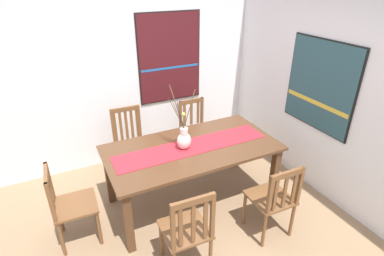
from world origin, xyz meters
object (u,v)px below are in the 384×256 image
chair_0 (196,129)px  painting_on_back_wall (170,58)px  centerpiece_vase (184,139)px  chair_4 (274,199)px  dining_table (192,154)px  painting_on_side_wall (320,86)px  chair_3 (187,230)px  chair_1 (69,204)px  chair_2 (130,142)px

chair_0 → painting_on_back_wall: (-0.21, 0.43, 0.99)m
centerpiece_vase → chair_4: (0.62, -0.86, -0.43)m
dining_table → painting_on_side_wall: bearing=-10.9°
dining_table → painting_on_side_wall: (1.55, -0.30, 0.69)m
chair_3 → chair_4: (0.99, 0.01, -0.01)m
dining_table → chair_0: size_ratio=2.20×
chair_1 → chair_2: size_ratio=0.93×
chair_0 → chair_1: bearing=-154.0°
painting_on_side_wall → painting_on_back_wall: bearing=127.4°
centerpiece_vase → chair_3: (-0.38, -0.87, -0.42)m
chair_3 → centerpiece_vase: bearing=66.7°
chair_1 → painting_on_back_wall: 2.38m
chair_0 → centerpiece_vase: bearing=-123.7°
painting_on_side_wall → chair_1: bearing=174.6°
chair_2 → painting_on_back_wall: painting_on_back_wall is taller
centerpiece_vase → chair_0: size_ratio=0.82×
chair_2 → chair_3: 1.77m
chair_3 → painting_on_side_wall: (2.02, 0.58, 0.88)m
chair_2 → chair_3: (0.02, -1.77, -0.02)m
centerpiece_vase → painting_on_back_wall: bearing=73.4°
chair_2 → chair_4: size_ratio=1.08×
dining_table → chair_2: size_ratio=2.04×
painting_on_back_wall → chair_3: bearing=-109.3°
dining_table → chair_2: chair_2 is taller
painting_on_back_wall → painting_on_side_wall: (1.25, -1.63, -0.10)m
dining_table → chair_3: 1.01m
chair_2 → painting_on_side_wall: size_ratio=0.90×
chair_3 → painting_on_back_wall: painting_on_back_wall is taller
chair_3 → chair_4: bearing=0.6°
chair_3 → painting_on_side_wall: size_ratio=0.88×
centerpiece_vase → chair_0: (0.60, 0.90, -0.43)m
painting_on_side_wall → chair_4: bearing=-151.2°
chair_1 → chair_4: (1.91, -0.84, -0.00)m
chair_0 → chair_1: (-1.90, -0.93, 0.00)m
centerpiece_vase → chair_2: 1.06m
chair_2 → chair_4: 2.03m
dining_table → chair_1: (-1.39, -0.02, -0.20)m
chair_3 → chair_0: bearing=61.1°
chair_1 → painting_on_side_wall: (2.94, -0.28, 0.89)m
painting_on_side_wall → dining_table: bearing=169.1°
chair_4 → painting_on_back_wall: 2.42m
chair_4 → chair_1: bearing=156.2°
chair_0 → chair_1: size_ratio=0.99×
centerpiece_vase → painting_on_side_wall: 1.73m
painting_on_back_wall → chair_4: bearing=-84.3°
chair_3 → chair_1: bearing=137.0°
chair_2 → chair_3: bearing=-89.2°
chair_0 → painting_on_side_wall: painting_on_side_wall is taller
chair_1 → painting_on_side_wall: 3.08m
chair_1 → chair_2: chair_2 is taller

